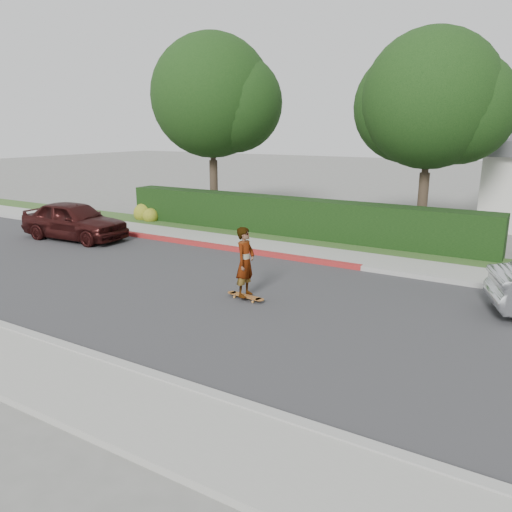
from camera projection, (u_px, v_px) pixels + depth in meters
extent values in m
plane|color=slate|center=(263.00, 305.00, 11.85)|extent=(120.00, 120.00, 0.00)
cube|color=#2D2D30|center=(263.00, 305.00, 11.84)|extent=(60.00, 8.00, 0.01)
cube|color=#9E9E99|center=(141.00, 373.00, 8.43)|extent=(60.00, 0.20, 0.15)
cube|color=gray|center=(99.00, 397.00, 7.68)|extent=(60.00, 1.60, 0.12)
cube|color=#9E9E99|center=(330.00, 263.00, 15.23)|extent=(60.00, 0.20, 0.15)
cube|color=maroon|center=(200.00, 244.00, 17.72)|extent=(12.00, 0.21, 0.15)
cube|color=gray|center=(341.00, 257.00, 15.98)|extent=(60.00, 1.60, 0.12)
cube|color=#2D4C1E|center=(358.00, 248.00, 17.31)|extent=(60.00, 1.60, 0.10)
cube|color=black|center=(290.00, 217.00, 19.13)|extent=(15.00, 1.00, 1.50)
sphere|color=#2D4C19|center=(144.00, 213.00, 22.49)|extent=(0.90, 0.90, 0.90)
sphere|color=#2D4C19|center=(151.00, 216.00, 22.04)|extent=(0.70, 0.70, 0.70)
cylinder|color=#33261C|center=(214.00, 191.00, 22.31)|extent=(0.36, 0.36, 2.70)
cylinder|color=#33261C|center=(213.00, 145.00, 21.80)|extent=(0.24, 0.24, 2.25)
sphere|color=black|center=(212.00, 96.00, 21.29)|extent=(5.20, 5.20, 5.20)
sphere|color=black|center=(203.00, 102.00, 22.07)|extent=(4.42, 4.42, 4.42)
sphere|color=black|center=(233.00, 103.00, 21.17)|extent=(4.16, 4.16, 4.16)
cylinder|color=#33261C|center=(422.00, 207.00, 18.25)|extent=(0.36, 0.36, 2.52)
cylinder|color=#33261C|center=(426.00, 155.00, 17.78)|extent=(0.24, 0.24, 2.10)
sphere|color=black|center=(431.00, 99.00, 17.30)|extent=(4.80, 4.80, 4.80)
sphere|color=black|center=(410.00, 106.00, 18.09)|extent=(4.08, 4.08, 4.08)
sphere|color=black|center=(459.00, 108.00, 17.18)|extent=(3.84, 3.84, 3.84)
cylinder|color=#C37E35|center=(234.00, 297.00, 12.32)|extent=(0.06, 0.04, 0.06)
cylinder|color=#C37E35|center=(239.00, 295.00, 12.44)|extent=(0.06, 0.04, 0.06)
cylinder|color=#C37E35|center=(253.00, 302.00, 11.98)|extent=(0.06, 0.04, 0.06)
cylinder|color=#C37E35|center=(257.00, 300.00, 12.10)|extent=(0.06, 0.04, 0.06)
cube|color=silver|center=(236.00, 294.00, 12.37)|extent=(0.07, 0.18, 0.02)
cube|color=silver|center=(255.00, 299.00, 12.03)|extent=(0.07, 0.18, 0.02)
cube|color=brown|center=(245.00, 296.00, 12.19)|extent=(0.89, 0.31, 0.02)
cylinder|color=brown|center=(232.00, 292.00, 12.45)|extent=(0.23, 0.23, 0.02)
cylinder|color=brown|center=(260.00, 300.00, 11.94)|extent=(0.23, 0.23, 0.02)
imported|color=white|center=(245.00, 262.00, 11.98)|extent=(0.44, 0.64, 1.70)
imported|color=#361211|center=(74.00, 220.00, 18.66)|extent=(4.36, 2.01, 1.45)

